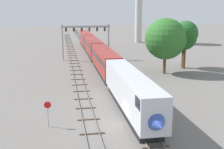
# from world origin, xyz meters

# --- Properties ---
(ground_plane) EXTENTS (400.00, 400.00, 0.00)m
(ground_plane) POSITION_xyz_m (0.00, 0.00, 0.00)
(ground_plane) COLOR slate
(track_main) EXTENTS (2.60, 200.00, 0.16)m
(track_main) POSITION_xyz_m (2.00, 60.00, 0.07)
(track_main) COLOR slate
(track_main) RESTS_ON ground
(track_near) EXTENTS (2.60, 160.00, 0.16)m
(track_near) POSITION_xyz_m (-3.50, 40.00, 0.07)
(track_near) COLOR slate
(track_near) RESTS_ON ground
(passenger_train) EXTENTS (3.04, 87.34, 4.80)m
(passenger_train) POSITION_xyz_m (2.00, 37.31, 2.60)
(passenger_train) COLOR silver
(passenger_train) RESTS_ON ground
(signal_gantry) EXTENTS (12.10, 0.49, 8.89)m
(signal_gantry) POSITION_xyz_m (-0.25, 42.99, 6.52)
(signal_gantry) COLOR #999BA0
(signal_gantry) RESTS_ON ground
(stop_sign) EXTENTS (0.76, 0.08, 2.88)m
(stop_sign) POSITION_xyz_m (-8.00, 0.74, 1.87)
(stop_sign) COLOR gray
(stop_sign) RESTS_ON ground
(trackside_tree_left) EXTENTS (5.27, 5.27, 10.20)m
(trackside_tree_left) POSITION_xyz_m (19.57, 28.36, 7.50)
(trackside_tree_left) COLOR brown
(trackside_tree_left) RESTS_ON ground
(trackside_tree_mid) EXTENTS (5.48, 5.48, 9.37)m
(trackside_tree_mid) POSITION_xyz_m (19.60, 29.13, 6.59)
(trackside_tree_mid) COLOR brown
(trackside_tree_mid) RESTS_ON ground
(trackside_tree_right) EXTENTS (8.04, 8.04, 10.90)m
(trackside_tree_right) POSITION_xyz_m (13.69, 24.28, 6.87)
(trackside_tree_right) COLOR brown
(trackside_tree_right) RESTS_ON ground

